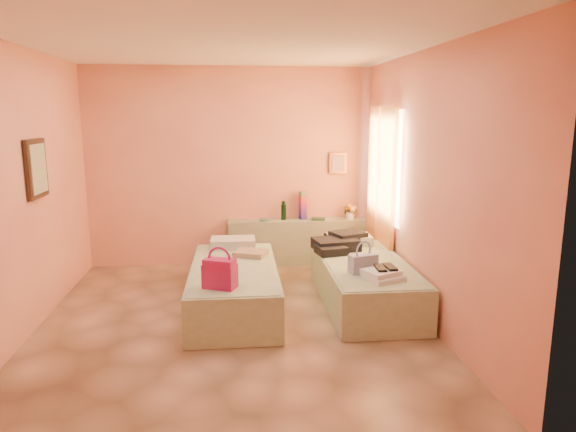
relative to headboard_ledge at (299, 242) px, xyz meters
name	(u,v)px	position (x,y,z in m)	size (l,w,h in m)	color
ground	(234,323)	(-0.98, -2.10, -0.33)	(4.50, 4.50, 0.00)	tan
room_walls	(249,148)	(-0.77, -1.53, 1.46)	(4.02, 4.51, 2.81)	#F4A882
headboard_ledge	(299,242)	(0.00, 0.00, 0.00)	(2.05, 0.30, 0.65)	#95A184
bed_left	(234,287)	(-0.96, -1.70, -0.08)	(0.90, 2.00, 0.50)	#B4C9A1
bed_right	(365,283)	(0.52, -1.70, -0.08)	(0.90, 2.00, 0.50)	#B4C9A1
water_bottle	(284,211)	(-0.23, 0.02, 0.45)	(0.07, 0.07, 0.26)	#123218
rainbow_box	(303,205)	(0.05, 0.04, 0.53)	(0.09, 0.09, 0.40)	#B1155D
small_dish	(264,220)	(-0.52, -0.05, 0.34)	(0.13, 0.13, 0.03)	#468167
green_book	(318,219)	(0.27, -0.05, 0.34)	(0.19, 0.14, 0.03)	#2A4F36
flower_vase	(350,210)	(0.74, -0.04, 0.46)	(0.20, 0.20, 0.26)	white
magenta_handbag	(220,273)	(-1.10, -2.41, 0.32)	(0.31, 0.17, 0.29)	#B1155D
khaki_garment	(251,253)	(-0.76, -1.30, 0.21)	(0.36, 0.29, 0.06)	#9E8566
clothes_pile	(340,243)	(0.35, -1.14, 0.26)	(0.58, 0.58, 0.17)	black
blue_handbag	(363,263)	(0.40, -2.09, 0.27)	(0.30, 0.13, 0.19)	#3C5190
towel_stack	(383,275)	(0.54, -2.35, 0.23)	(0.35, 0.30, 0.10)	silver
sandal_pair	(385,268)	(0.57, -2.31, 0.29)	(0.18, 0.24, 0.02)	black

